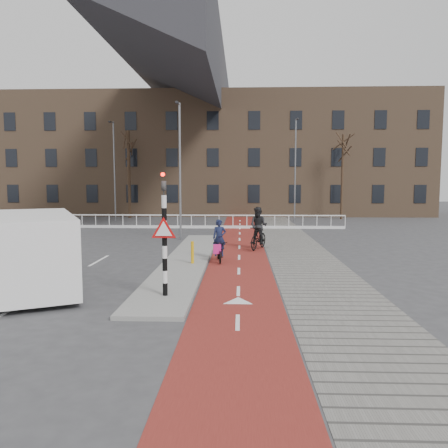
{
  "coord_description": "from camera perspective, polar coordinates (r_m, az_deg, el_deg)",
  "views": [
    {
      "loc": [
        1.57,
        -14.22,
        3.4
      ],
      "look_at": [
        0.82,
        5.0,
        1.5
      ],
      "focal_mm": 35.0,
      "sensor_mm": 36.0,
      "label": 1
    }
  ],
  "objects": [
    {
      "name": "streetlight_left",
      "position": [
        38.51,
        -14.12,
        6.64
      ],
      "size": [
        0.12,
        0.12,
        8.37
      ],
      "primitive_type": "cylinder",
      "color": "slate",
      "rests_on": "ground"
    },
    {
      "name": "tree_right",
      "position": [
        40.34,
        15.18,
        5.92
      ],
      "size": [
        0.21,
        0.21,
        7.48
      ],
      "primitive_type": "cylinder",
      "color": "#2E2014",
      "rests_on": "ground"
    },
    {
      "name": "cyclist_near",
      "position": [
        18.38,
        -0.61,
        -3.1
      ],
      "size": [
        0.79,
        1.75,
        1.79
      ],
      "rotation": [
        0.0,
        0.0,
        0.12
      ],
      "color": "black",
      "rests_on": "bike_lane"
    },
    {
      "name": "van",
      "position": [
        14.79,
        -23.54,
        -3.17
      ],
      "size": [
        4.45,
        5.95,
        2.38
      ],
      "rotation": [
        0.0,
        0.0,
        0.46
      ],
      "color": "white",
      "rests_on": "ground"
    },
    {
      "name": "sidewalk",
      "position": [
        24.61,
        8.58,
        -2.35
      ],
      "size": [
        3.0,
        60.0,
        0.01
      ],
      "primitive_type": "cube",
      "color": "slate",
      "rests_on": "ground"
    },
    {
      "name": "tree_mid",
      "position": [
        41.3,
        -12.3,
        6.31
      ],
      "size": [
        0.29,
        0.29,
        7.96
      ],
      "primitive_type": "cylinder",
      "color": "#2E2014",
      "rests_on": "ground"
    },
    {
      "name": "traffic_signal",
      "position": [
        12.47,
        -7.81,
        -0.9
      ],
      "size": [
        0.8,
        0.8,
        3.68
      ],
      "color": "black",
      "rests_on": "curb_island"
    },
    {
      "name": "cyclist_far",
      "position": [
        21.74,
        4.53,
        -1.03
      ],
      "size": [
        1.29,
        2.04,
        2.11
      ],
      "rotation": [
        0.0,
        0.0,
        -0.4
      ],
      "color": "black",
      "rests_on": "bike_lane"
    },
    {
      "name": "bollard",
      "position": [
        17.48,
        -4.14,
        -3.71
      ],
      "size": [
        0.12,
        0.12,
        0.88
      ],
      "primitive_type": "cylinder",
      "color": "#D69D0B",
      "rests_on": "curb_island"
    },
    {
      "name": "railing",
      "position": [
        32.05,
        -9.62,
        0.02
      ],
      "size": [
        28.0,
        0.1,
        0.99
      ],
      "color": "silver",
      "rests_on": "ground"
    },
    {
      "name": "townhouse_row",
      "position": [
        46.66,
        -3.48,
        11.05
      ],
      "size": [
        46.0,
        10.0,
        15.9
      ],
      "color": "#7F6047",
      "rests_on": "ground"
    },
    {
      "name": "bike_lane",
      "position": [
        24.46,
        2.04,
        -2.34
      ],
      "size": [
        2.5,
        60.0,
        0.01
      ],
      "primitive_type": "cube",
      "color": "maroon",
      "rests_on": "ground"
    },
    {
      "name": "curb_island",
      "position": [
        18.66,
        -4.81,
        -4.69
      ],
      "size": [
        1.8,
        16.0,
        0.12
      ],
      "primitive_type": "cube",
      "color": "gray",
      "rests_on": "ground"
    },
    {
      "name": "ground",
      "position": [
        14.7,
        -4.0,
        -7.74
      ],
      "size": [
        120.0,
        120.0,
        0.0
      ],
      "primitive_type": "plane",
      "color": "#38383A",
      "rests_on": "ground"
    },
    {
      "name": "streetlight_right",
      "position": [
        36.63,
        9.28,
        6.85
      ],
      "size": [
        0.12,
        0.12,
        8.45
      ],
      "primitive_type": "cylinder",
      "color": "slate",
      "rests_on": "ground"
    },
    {
      "name": "streetlight_near",
      "position": [
        25.33,
        -5.76,
        6.74
      ],
      "size": [
        0.12,
        0.12,
        7.8
      ],
      "primitive_type": "cylinder",
      "color": "slate",
      "rests_on": "ground"
    }
  ]
}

